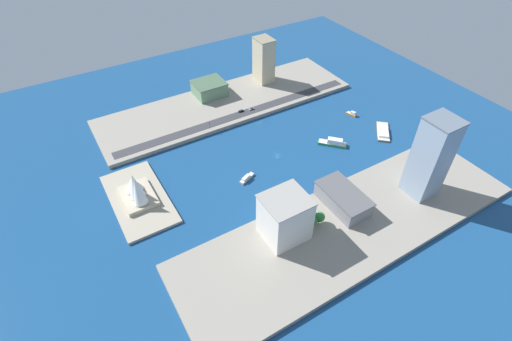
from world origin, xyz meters
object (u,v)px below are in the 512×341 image
warehouse_low_gray (343,199)px  tower_tall_glass (431,158)px  office_block_beige (264,60)px  suv_black (241,111)px  terminal_long_green (209,88)px  hotel_broad_white (285,217)px  ferry_green_doubledeck (333,143)px  opera_landmark (136,189)px  sedan_silver (251,109)px  barge_flat_brown (383,132)px  traffic_light_waterfront (210,125)px  yacht_sleek_gray (247,178)px  water_taxi_orange (352,114)px

warehouse_low_gray → tower_tall_glass: (-16.82, -55.90, 24.05)m
office_block_beige → suv_black: size_ratio=8.84×
warehouse_low_gray → suv_black: size_ratio=7.77×
terminal_long_green → hotel_broad_white: bearing=169.1°
ferry_green_doubledeck → opera_landmark: (21.32, 157.34, 8.14)m
sedan_silver → opera_landmark: opera_landmark is taller
hotel_broad_white → sedan_silver: bearing=-22.4°
tower_tall_glass → ferry_green_doubledeck: bearing=11.7°
hotel_broad_white → office_block_beige: (174.62, -93.19, 6.10)m
barge_flat_brown → opera_landmark: (30.33, 204.74, 9.28)m
barge_flat_brown → traffic_light_waterfront: 148.24m
ferry_green_doubledeck → traffic_light_waterfront: size_ratio=3.23×
office_block_beige → suv_black: (-38.74, 47.91, -20.93)m
opera_landmark → barge_flat_brown: bearing=-98.4°
tower_tall_glass → terminal_long_green: tower_tall_glass is taller
tower_tall_glass → traffic_light_waterfront: bearing=33.5°
yacht_sleek_gray → sedan_silver: bearing=-32.7°
warehouse_low_gray → hotel_broad_white: bearing=90.5°
tower_tall_glass → opera_landmark: (95.96, 172.78, -22.80)m
barge_flat_brown → opera_landmark: opera_landmark is taller
water_taxi_orange → suv_black: (52.26, 85.78, 2.70)m
terminal_long_green → traffic_light_waterfront: size_ratio=4.48×
yacht_sleek_gray → tower_tall_glass: (-75.19, -97.16, 31.91)m
hotel_broad_white → sedan_silver: (134.08, -55.17, -14.84)m
terminal_long_green → opera_landmark: size_ratio=0.97×
yacht_sleek_gray → traffic_light_waterfront: traffic_light_waterfront is taller
hotel_broad_white → tower_tall_glass: bearing=-99.0°
ferry_green_doubledeck → suv_black: size_ratio=4.25×
terminal_long_green → sedan_silver: bearing=-154.5°
sedan_silver → traffic_light_waterfront: 46.33m
tower_tall_glass → sedan_silver: size_ratio=11.86×
warehouse_low_gray → suv_black: (135.49, 2.87, -5.04)m
yacht_sleek_gray → water_taxi_orange: bearing=-78.7°
hotel_broad_white → opera_landmark: size_ratio=1.05×
terminal_long_green → opera_landmark: bearing=133.7°
opera_landmark → warehouse_low_gray: bearing=-124.1°
water_taxi_orange → warehouse_low_gray: (-83.23, 82.92, 7.74)m
water_taxi_orange → terminal_long_green: size_ratio=0.36×
water_taxi_orange → traffic_light_waterfront: traffic_light_waterfront is taller
warehouse_low_gray → sedan_silver: bearing=-3.0°
yacht_sleek_gray → traffic_light_waterfront: 67.97m
water_taxi_orange → sedan_silver: sedan_silver is taller
warehouse_low_gray → hotel_broad_white: (-0.40, 48.14, 9.79)m
warehouse_low_gray → traffic_light_waterfront: size_ratio=5.90×
tower_tall_glass → opera_landmark: bearing=61.0°
warehouse_low_gray → sedan_silver: 133.96m
warehouse_low_gray → traffic_light_waterfront: 131.77m
yacht_sleek_gray → warehouse_low_gray: (-58.37, -41.25, 7.86)m
barge_flat_brown → sedan_silver: sedan_silver is taller
office_block_beige → suv_black: 65.07m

